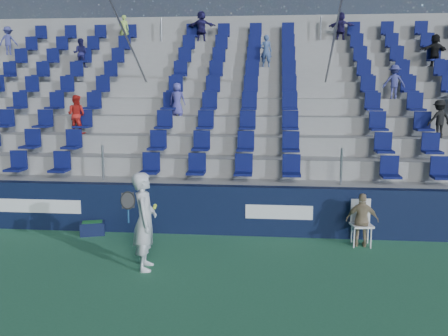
{
  "coord_description": "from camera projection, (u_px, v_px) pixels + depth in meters",
  "views": [
    {
      "loc": [
        1.36,
        -8.63,
        3.63
      ],
      "look_at": [
        0.2,
        2.8,
        1.7
      ],
      "focal_mm": 40.0,
      "sensor_mm": 36.0,
      "label": 1
    }
  ],
  "objects": [
    {
      "name": "ground",
      "position": [
        198.0,
        283.0,
        9.21
      ],
      "size": [
        70.0,
        70.0,
        0.0
      ],
      "primitive_type": "plane",
      "color": "#31734C",
      "rests_on": "ground"
    },
    {
      "name": "tennis_player",
      "position": [
        145.0,
        221.0,
        9.79
      ],
      "size": [
        0.69,
        0.78,
        1.95
      ],
      "color": "silver",
      "rests_on": "ground"
    },
    {
      "name": "sponsor_wall",
      "position": [
        217.0,
        210.0,
        12.2
      ],
      "size": [
        24.0,
        0.32,
        1.2
      ],
      "color": "#0E1633",
      "rests_on": "ground"
    },
    {
      "name": "grandstand",
      "position": [
        234.0,
        129.0,
        16.94
      ],
      "size": [
        24.0,
        8.17,
        6.63
      ],
      "color": "gray",
      "rests_on": "ground"
    },
    {
      "name": "line_judge_chair",
      "position": [
        361.0,
        219.0,
        11.38
      ],
      "size": [
        0.52,
        0.53,
        1.04
      ],
      "color": "white",
      "rests_on": "ground"
    },
    {
      "name": "line_judge",
      "position": [
        362.0,
        220.0,
        11.22
      ],
      "size": [
        0.75,
        0.38,
        1.22
      ],
      "primitive_type": "imported",
      "rotation": [
        0.0,
        0.0,
        3.03
      ],
      "color": "tan",
      "rests_on": "ground"
    },
    {
      "name": "ball_bin",
      "position": [
        93.0,
        228.0,
        12.18
      ],
      "size": [
        0.67,
        0.54,
        0.33
      ],
      "color": "#0E1535",
      "rests_on": "ground"
    }
  ]
}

